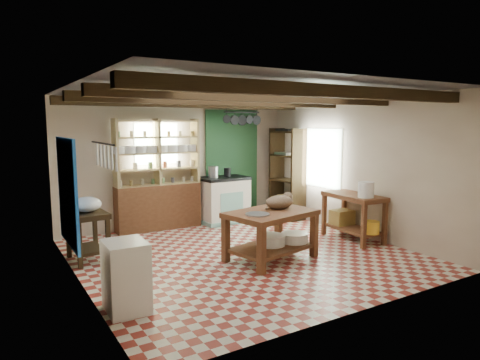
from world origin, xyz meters
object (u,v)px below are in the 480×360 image
cat (279,202)px  white_cabinet (126,276)px  work_table (271,235)px  stove (224,200)px  prep_table (88,236)px  right_counter (353,217)px

cat → white_cabinet: bearing=174.0°
work_table → cat: (0.23, 0.10, 0.49)m
white_cabinet → cat: (2.70, 0.77, 0.47)m
work_table → cat: cat is taller
stove → prep_table: (-3.05, -1.18, -0.11)m
work_table → cat: bearing=11.3°
stove → white_cabinet: stove is taller
right_counter → cat: 1.75m
work_table → prep_table: prep_table is taller
white_cabinet → work_table: bearing=16.9°
stove → white_cabinet: (-3.07, -3.26, -0.09)m
stove → white_cabinet: size_ratio=1.25×
prep_table → cat: 3.03m
right_counter → work_table: bearing=-171.5°
work_table → white_cabinet: size_ratio=1.68×
stove → prep_table: size_ratio=1.31×
stove → white_cabinet: 4.48m
prep_table → cat: (2.68, -1.31, 0.48)m
white_cabinet → stove: bearing=48.4°
stove → prep_table: bearing=-161.6°
prep_table → cat: size_ratio=1.64×
prep_table → white_cabinet: white_cabinet is taller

